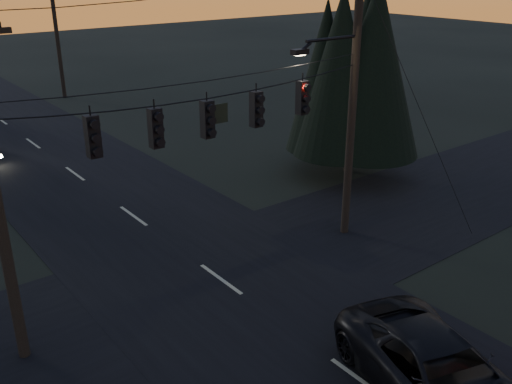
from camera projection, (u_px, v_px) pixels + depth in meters
main_road at (92, 186)px, 25.11m from camera, size 8.00×120.00×0.02m
cross_road at (221, 279)px, 17.80m from camera, size 60.00×7.00×0.02m
utility_pole_right at (344, 232)px, 20.92m from camera, size 5.00×0.30×10.00m
utility_pole_left at (25, 355)px, 14.39m from camera, size 1.80×0.30×8.50m
utility_pole_far_r at (65, 97)px, 41.41m from camera, size 1.80×0.30×8.50m
span_signal_assembly at (209, 117)px, 15.68m from camera, size 11.50×0.44×1.57m
evergreen_right at (353, 73)px, 25.25m from camera, size 4.72×4.72×8.06m
suv_near at (438, 375)px, 12.58m from camera, size 3.99×6.01×1.53m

